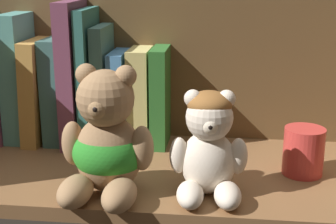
{
  "coord_description": "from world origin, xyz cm",
  "views": [
    {
      "loc": [
        4.68,
        -67.06,
        30.85
      ],
      "look_at": [
        -3.06,
        0.0,
        10.71
      ],
      "focal_mm": 51.74,
      "sensor_mm": 36.0,
      "label": 1
    }
  ],
  "objects_px": {
    "book_10": "(161,95)",
    "pillar_candle": "(303,151)",
    "book_2": "(21,77)",
    "book_5": "(77,72)",
    "book_7": "(105,84)",
    "book_6": "(92,76)",
    "book_1": "(1,83)",
    "book_4": "(60,89)",
    "book_8": "(121,96)",
    "teddy_bear_smaller": "(209,147)",
    "teddy_bear_larger": "(107,144)",
    "book_9": "(141,96)",
    "book_3": "(41,89)"
  },
  "relations": [
    {
      "from": "book_1",
      "to": "pillar_candle",
      "type": "relative_size",
      "value": 2.75
    },
    {
      "from": "book_7",
      "to": "book_9",
      "type": "xyz_separation_m",
      "value": [
        0.06,
        0.0,
        -0.02
      ]
    },
    {
      "from": "book_8",
      "to": "pillar_candle",
      "type": "relative_size",
      "value": 2.26
    },
    {
      "from": "book_2",
      "to": "teddy_bear_smaller",
      "type": "relative_size",
      "value": 1.54
    },
    {
      "from": "book_4",
      "to": "book_5",
      "type": "relative_size",
      "value": 0.74
    },
    {
      "from": "book_6",
      "to": "book_7",
      "type": "distance_m",
      "value": 0.03
    },
    {
      "from": "book_10",
      "to": "pillar_candle",
      "type": "xyz_separation_m",
      "value": [
        0.22,
        -0.11,
        -0.05
      ]
    },
    {
      "from": "book_4",
      "to": "book_10",
      "type": "relative_size",
      "value": 1.08
    },
    {
      "from": "book_8",
      "to": "book_7",
      "type": "bearing_deg",
      "value": 180.0
    },
    {
      "from": "book_4",
      "to": "book_5",
      "type": "height_order",
      "value": "book_5"
    },
    {
      "from": "book_6",
      "to": "teddy_bear_smaller",
      "type": "relative_size",
      "value": 1.61
    },
    {
      "from": "book_6",
      "to": "teddy_bear_smaller",
      "type": "distance_m",
      "value": 0.29
    },
    {
      "from": "book_8",
      "to": "book_9",
      "type": "distance_m",
      "value": 0.03
    },
    {
      "from": "book_1",
      "to": "book_9",
      "type": "relative_size",
      "value": 1.18
    },
    {
      "from": "teddy_bear_larger",
      "to": "teddy_bear_smaller",
      "type": "distance_m",
      "value": 0.13
    },
    {
      "from": "book_9",
      "to": "teddy_bear_smaller",
      "type": "xyz_separation_m",
      "value": [
        0.12,
        -0.2,
        -0.01
      ]
    },
    {
      "from": "book_2",
      "to": "book_4",
      "type": "height_order",
      "value": "book_2"
    },
    {
      "from": "book_4",
      "to": "book_6",
      "type": "relative_size",
      "value": 0.78
    },
    {
      "from": "book_1",
      "to": "book_7",
      "type": "bearing_deg",
      "value": 0.0
    },
    {
      "from": "book_4",
      "to": "book_10",
      "type": "height_order",
      "value": "book_4"
    },
    {
      "from": "book_8",
      "to": "book_9",
      "type": "bearing_deg",
      "value": 0.0
    },
    {
      "from": "book_5",
      "to": "book_7",
      "type": "height_order",
      "value": "book_5"
    },
    {
      "from": "book_2",
      "to": "teddy_bear_smaller",
      "type": "distance_m",
      "value": 0.39
    },
    {
      "from": "book_5",
      "to": "book_7",
      "type": "relative_size",
      "value": 1.2
    },
    {
      "from": "book_7",
      "to": "book_9",
      "type": "height_order",
      "value": "book_7"
    },
    {
      "from": "book_7",
      "to": "book_8",
      "type": "relative_size",
      "value": 1.27
    },
    {
      "from": "book_7",
      "to": "teddy_bear_smaller",
      "type": "bearing_deg",
      "value": -46.91
    },
    {
      "from": "book_4",
      "to": "book_3",
      "type": "bearing_deg",
      "value": 180.0
    },
    {
      "from": "book_9",
      "to": "book_10",
      "type": "relative_size",
      "value": 0.98
    },
    {
      "from": "book_1",
      "to": "teddy_bear_smaller",
      "type": "height_order",
      "value": "book_1"
    },
    {
      "from": "book_2",
      "to": "book_7",
      "type": "xyz_separation_m",
      "value": [
        0.15,
        0.0,
        -0.01
      ]
    },
    {
      "from": "book_1",
      "to": "book_6",
      "type": "bearing_deg",
      "value": 0.0
    },
    {
      "from": "book_4",
      "to": "book_2",
      "type": "bearing_deg",
      "value": 180.0
    },
    {
      "from": "book_7",
      "to": "book_3",
      "type": "bearing_deg",
      "value": 180.0
    },
    {
      "from": "book_10",
      "to": "book_2",
      "type": "bearing_deg",
      "value": 180.0
    },
    {
      "from": "book_2",
      "to": "book_9",
      "type": "xyz_separation_m",
      "value": [
        0.21,
        0.0,
        -0.03
      ]
    },
    {
      "from": "book_4",
      "to": "teddy_bear_smaller",
      "type": "xyz_separation_m",
      "value": [
        0.26,
        -0.2,
        -0.02
      ]
    },
    {
      "from": "book_5",
      "to": "teddy_bear_smaller",
      "type": "xyz_separation_m",
      "value": [
        0.23,
        -0.2,
        -0.05
      ]
    },
    {
      "from": "book_2",
      "to": "pillar_candle",
      "type": "xyz_separation_m",
      "value": [
        0.47,
        -0.11,
        -0.07
      ]
    },
    {
      "from": "book_5",
      "to": "book_6",
      "type": "xyz_separation_m",
      "value": [
        0.03,
        0.0,
        -0.01
      ]
    },
    {
      "from": "book_10",
      "to": "pillar_candle",
      "type": "bearing_deg",
      "value": -26.34
    },
    {
      "from": "book_8",
      "to": "teddy_bear_larger",
      "type": "bearing_deg",
      "value": -83.54
    },
    {
      "from": "book_1",
      "to": "book_5",
      "type": "bearing_deg",
      "value": 0.0
    },
    {
      "from": "book_5",
      "to": "book_9",
      "type": "height_order",
      "value": "book_5"
    },
    {
      "from": "book_8",
      "to": "book_9",
      "type": "height_order",
      "value": "book_9"
    },
    {
      "from": "book_1",
      "to": "book_2",
      "type": "height_order",
      "value": "book_2"
    },
    {
      "from": "book_8",
      "to": "teddy_bear_larger",
      "type": "height_order",
      "value": "teddy_bear_larger"
    },
    {
      "from": "book_1",
      "to": "book_9",
      "type": "distance_m",
      "value": 0.25
    },
    {
      "from": "book_3",
      "to": "book_9",
      "type": "relative_size",
      "value": 1.08
    },
    {
      "from": "book_6",
      "to": "book_9",
      "type": "relative_size",
      "value": 1.4
    }
  ]
}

